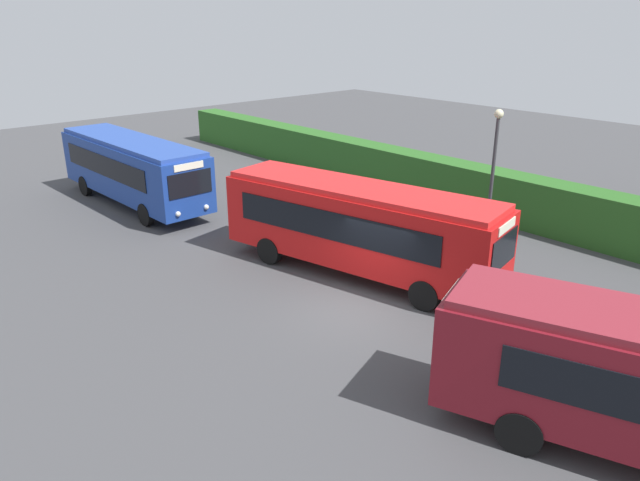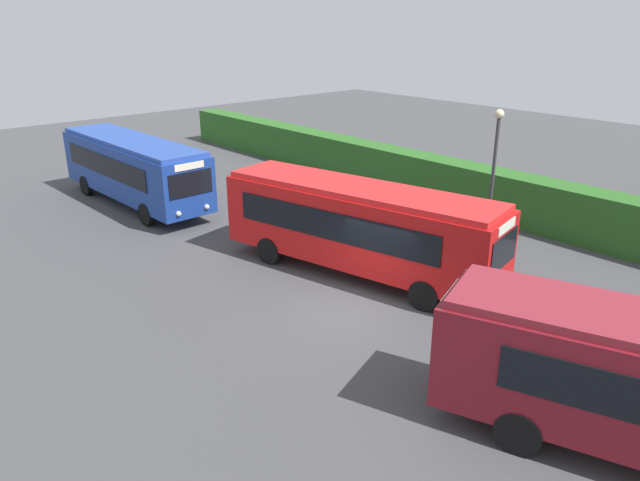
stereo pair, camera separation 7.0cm
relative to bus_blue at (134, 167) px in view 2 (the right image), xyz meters
name	(u,v)px [view 2 (the right image)]	position (x,y,z in m)	size (l,w,h in m)	color
ground_plane	(354,308)	(14.75, 0.15, -1.83)	(80.87, 80.87, 0.00)	#424244
bus_blue	(134,167)	(0.00, 0.00, 0.00)	(10.36, 2.73, 3.18)	navy
bus_red	(359,224)	(12.95, 2.11, 0.02)	(10.49, 4.51, 3.22)	red
person_left	(370,213)	(10.47, 5.29, -0.88)	(0.43, 0.51, 1.80)	#334C8C
person_center	(405,216)	(11.55, 6.22, -0.94)	(0.26, 0.46, 1.70)	#4C6B47
hedge_row	(541,205)	(14.75, 11.20, -0.77)	(52.43, 1.45, 2.13)	#2A5F22
lamppost	(495,159)	(13.92, 8.63, 1.47)	(0.36, 0.36, 5.25)	#38383D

